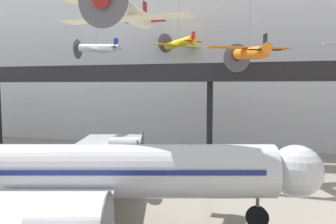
{
  "coord_description": "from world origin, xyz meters",
  "views": [
    {
      "loc": [
        5.67,
        -12.33,
        8.33
      ],
      "look_at": [
        -0.37,
        9.11,
        6.5
      ],
      "focal_mm": 35.0,
      "sensor_mm": 36.0,
      "label": 1
    }
  ],
  "objects_px": {
    "suspended_plane_white_twin": "(97,48)",
    "suspended_plane_yellow_lowwing": "(179,43)",
    "suspended_plane_orange_highwing": "(250,53)",
    "airliner_silver_main": "(51,172)",
    "suspended_plane_cream_biplane": "(127,11)"
  },
  "relations": [
    {
      "from": "suspended_plane_cream_biplane",
      "to": "suspended_plane_yellow_lowwing",
      "type": "distance_m",
      "value": 20.62
    },
    {
      "from": "airliner_silver_main",
      "to": "suspended_plane_yellow_lowwing",
      "type": "relative_size",
      "value": 4.23
    },
    {
      "from": "suspended_plane_orange_highwing",
      "to": "suspended_plane_yellow_lowwing",
      "type": "xyz_separation_m",
      "value": [
        -8.99,
        9.19,
        2.25
      ]
    },
    {
      "from": "suspended_plane_orange_highwing",
      "to": "suspended_plane_white_twin",
      "type": "height_order",
      "value": "suspended_plane_white_twin"
    },
    {
      "from": "airliner_silver_main",
      "to": "suspended_plane_white_twin",
      "type": "relative_size",
      "value": 3.81
    },
    {
      "from": "suspended_plane_orange_highwing",
      "to": "airliner_silver_main",
      "type": "bearing_deg",
      "value": 119.01
    },
    {
      "from": "suspended_plane_white_twin",
      "to": "suspended_plane_cream_biplane",
      "type": "relative_size",
      "value": 0.98
    },
    {
      "from": "suspended_plane_orange_highwing",
      "to": "suspended_plane_cream_biplane",
      "type": "distance_m",
      "value": 13.63
    },
    {
      "from": "suspended_plane_white_twin",
      "to": "suspended_plane_yellow_lowwing",
      "type": "bearing_deg",
      "value": -166.38
    },
    {
      "from": "suspended_plane_cream_biplane",
      "to": "suspended_plane_yellow_lowwing",
      "type": "height_order",
      "value": "suspended_plane_yellow_lowwing"
    },
    {
      "from": "suspended_plane_orange_highwing",
      "to": "suspended_plane_yellow_lowwing",
      "type": "bearing_deg",
      "value": 17.72
    },
    {
      "from": "suspended_plane_white_twin",
      "to": "suspended_plane_yellow_lowwing",
      "type": "relative_size",
      "value": 1.11
    },
    {
      "from": "suspended_plane_yellow_lowwing",
      "to": "suspended_plane_orange_highwing",
      "type": "bearing_deg",
      "value": 167.31
    },
    {
      "from": "airliner_silver_main",
      "to": "suspended_plane_white_twin",
      "type": "bearing_deg",
      "value": 95.39
    },
    {
      "from": "suspended_plane_orange_highwing",
      "to": "suspended_plane_white_twin",
      "type": "bearing_deg",
      "value": 45.69
    }
  ]
}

